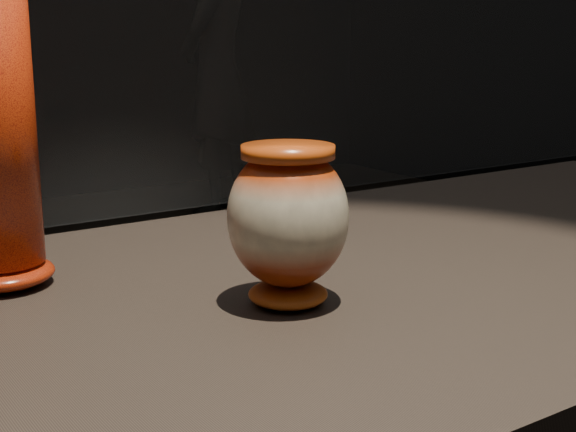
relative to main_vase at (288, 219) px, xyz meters
name	(u,v)px	position (x,y,z in m)	size (l,w,h in m)	color
main_vase	(288,219)	(0.00, 0.00, 0.00)	(0.17, 0.17, 0.18)	maroon
visitor	(218,75)	(2.12, 3.92, -0.07)	(0.67, 0.44, 1.85)	black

